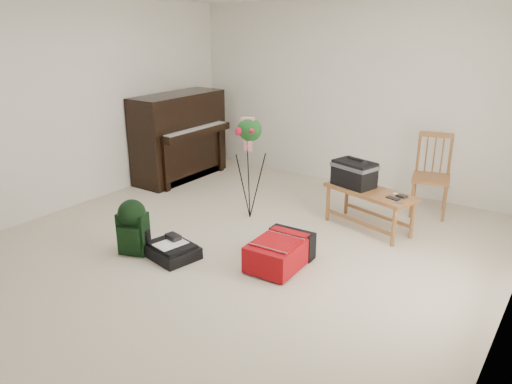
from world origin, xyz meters
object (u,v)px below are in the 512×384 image
Objects in this scene: bench at (357,180)px; green_backpack at (132,224)px; red_suitcase at (282,250)px; dining_chair at (432,176)px; black_duffel at (172,250)px; flower_stand at (250,169)px; piano at (180,138)px.

bench reaches higher than green_backpack.
dining_chair is at bearing 68.07° from red_suitcase.
black_duffel is 0.46× the size of flower_stand.
dining_chair is 3.55m from green_backpack.
piano is at bearing 148.17° from red_suitcase.
green_backpack is at bearing -118.74° from flower_stand.
bench is 1.92× the size of green_backpack.
red_suitcase is at bearing -123.18° from dining_chair.
piano is 1.36× the size of bench.
flower_stand is (1.78, -0.73, 0.01)m from piano.
flower_stand reaches higher than piano.
red_suitcase is at bearing 6.03° from green_backpack.
green_backpack reaches higher than red_suitcase.
bench is 1.93× the size of black_duffel.
piano reaches higher than dining_chair.
flower_stand is (-1.73, -1.36, 0.13)m from dining_chair.
dining_chair is at bearing 68.23° from black_duffel.
red_suitcase is at bearing -29.36° from piano.
dining_chair is at bearing 33.55° from green_backpack.
bench is at bearing 67.92° from black_duffel.
green_backpack is at bearing -58.07° from piano.
green_backpack is 0.46× the size of flower_stand.
green_backpack is (1.37, -2.19, -0.28)m from piano.
black_duffel is at bearing 2.82° from green_backpack.
piano reaches higher than green_backpack.
black_duffel is (-1.77, -2.67, -0.40)m from dining_chair.
red_suitcase is (2.74, -1.54, -0.45)m from piano.
flower_stand reaches higher than dining_chair.
dining_chair reaches higher than red_suitcase.
dining_chair is at bearing 10.26° from piano.
green_backpack is at bearing -157.16° from red_suitcase.
bench is at bearing 31.68° from green_backpack.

